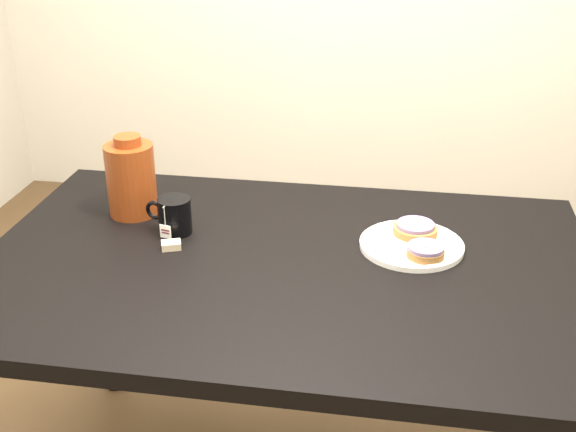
{
  "coord_description": "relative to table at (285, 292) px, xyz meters",
  "views": [
    {
      "loc": [
        0.24,
        -1.42,
        1.55
      ],
      "look_at": [
        -0.01,
        0.11,
        0.81
      ],
      "focal_mm": 45.0,
      "sensor_mm": 36.0,
      "label": 1
    }
  ],
  "objects": [
    {
      "name": "bagel_front",
      "position": [
        0.31,
        0.05,
        0.11
      ],
      "size": [
        0.12,
        0.12,
        0.03
      ],
      "color": "brown",
      "rests_on": "plate"
    },
    {
      "name": "table",
      "position": [
        0.0,
        0.0,
        0.0
      ],
      "size": [
        1.4,
        0.9,
        0.75
      ],
      "color": "black",
      "rests_on": "ground_plane"
    },
    {
      "name": "mug",
      "position": [
        -0.29,
        0.1,
        0.13
      ],
      "size": [
        0.13,
        0.1,
        0.09
      ],
      "rotation": [
        0.0,
        0.0,
        -0.23
      ],
      "color": "black",
      "rests_on": "table"
    },
    {
      "name": "plate",
      "position": [
        0.28,
        0.11,
        0.09
      ],
      "size": [
        0.24,
        0.24,
        0.02
      ],
      "color": "white",
      "rests_on": "table"
    },
    {
      "name": "teabag_pouch",
      "position": [
        -0.27,
        0.01,
        0.09
      ],
      "size": [
        0.05,
        0.05,
        0.02
      ],
      "primitive_type": "cube",
      "rotation": [
        0.0,
        0.0,
        0.35
      ],
      "color": "#C6B793",
      "rests_on": "table"
    },
    {
      "name": "bagel_package",
      "position": [
        -0.43,
        0.19,
        0.18
      ],
      "size": [
        0.16,
        0.16,
        0.21
      ],
      "rotation": [
        0.0,
        0.0,
        -0.4
      ],
      "color": "#581F0B",
      "rests_on": "table"
    },
    {
      "name": "bagel_back",
      "position": [
        0.29,
        0.16,
        0.11
      ],
      "size": [
        0.14,
        0.14,
        0.03
      ],
      "color": "brown",
      "rests_on": "plate"
    }
  ]
}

